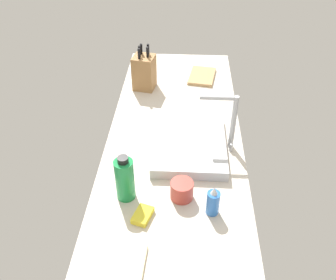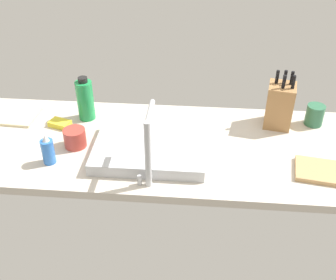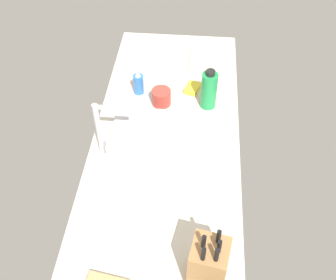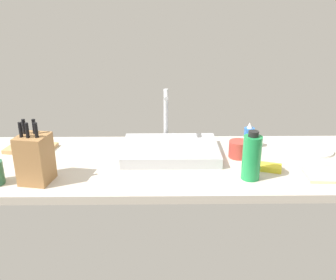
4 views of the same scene
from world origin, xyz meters
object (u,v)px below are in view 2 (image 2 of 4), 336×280
(water_bottle, at_px, (85,100))
(dish_sponge, at_px, (60,123))
(ceramic_cup, at_px, (315,115))
(sink_basin, at_px, (150,149))
(faucet, at_px, (148,145))
(knife_block, at_px, (280,105))
(dish_towel, at_px, (15,116))
(soap_bottle, at_px, (48,151))
(coffee_mug, at_px, (75,138))
(cutting_board, at_px, (325,172))

(water_bottle, height_order, dish_sponge, water_bottle)
(ceramic_cup, bearing_deg, sink_basin, 21.97)
(faucet, height_order, water_bottle, faucet)
(knife_block, xyz_separation_m, ceramic_cup, (-0.17, -0.02, -0.05))
(dish_towel, height_order, ceramic_cup, ceramic_cup)
(soap_bottle, relative_size, coffee_mug, 1.42)
(dish_towel, bearing_deg, dish_sponge, 166.80)
(faucet, distance_m, water_bottle, 0.55)
(sink_basin, xyz_separation_m, knife_block, (-0.54, -0.27, 0.08))
(sink_basin, bearing_deg, dish_towel, -18.96)
(soap_bottle, bearing_deg, dish_towel, -49.32)
(cutting_board, relative_size, soap_bottle, 1.71)
(dish_towel, relative_size, dish_sponge, 2.32)
(coffee_mug, height_order, ceramic_cup, ceramic_cup)
(soap_bottle, relative_size, dish_towel, 0.62)
(sink_basin, bearing_deg, cutting_board, 173.92)
(soap_bottle, distance_m, dish_sponge, 0.27)
(sink_basin, distance_m, dish_sponge, 0.46)
(knife_block, bearing_deg, dish_towel, 12.29)
(cutting_board, bearing_deg, sink_basin, -6.08)
(knife_block, xyz_separation_m, cutting_board, (-0.14, 0.34, -0.09))
(dish_towel, bearing_deg, sink_basin, 161.04)
(cutting_board, relative_size, water_bottle, 1.08)
(cutting_board, xyz_separation_m, coffee_mug, (1.00, -0.10, 0.03))
(sink_basin, height_order, soap_bottle, soap_bottle)
(sink_basin, bearing_deg, faucet, 95.86)
(cutting_board, relative_size, dish_towel, 1.06)
(dish_towel, bearing_deg, water_bottle, -176.07)
(dish_sponge, bearing_deg, faucet, 142.39)
(soap_bottle, bearing_deg, water_bottle, -100.85)
(sink_basin, bearing_deg, ceramic_cup, -158.03)
(faucet, bearing_deg, cutting_board, -171.53)
(soap_bottle, xyz_separation_m, dish_sponge, (0.04, -0.26, -0.04))
(cutting_board, distance_m, soap_bottle, 1.07)
(faucet, relative_size, knife_block, 1.07)
(cutting_board, xyz_separation_m, dish_towel, (1.34, -0.30, -0.00))
(water_bottle, distance_m, coffee_mug, 0.23)
(knife_block, distance_m, water_bottle, 0.86)
(water_bottle, bearing_deg, sink_basin, 142.19)
(soap_bottle, relative_size, ceramic_cup, 1.38)
(sink_basin, relative_size, cutting_board, 2.00)
(faucet, distance_m, cutting_board, 0.69)
(knife_block, height_order, water_bottle, knife_block)
(soap_bottle, xyz_separation_m, coffee_mug, (-0.07, -0.12, -0.02))
(knife_block, distance_m, cutting_board, 0.38)
(coffee_mug, relative_size, dish_sponge, 1.02)
(soap_bottle, xyz_separation_m, water_bottle, (-0.07, -0.34, 0.04))
(water_bottle, height_order, ceramic_cup, water_bottle)
(soap_bottle, xyz_separation_m, ceramic_cup, (-1.10, -0.38, -0.01))
(dish_towel, distance_m, ceramic_cup, 1.37)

